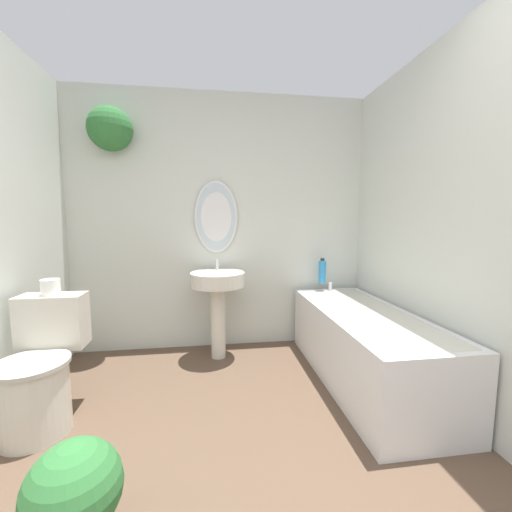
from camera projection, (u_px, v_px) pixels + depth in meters
The scene contains 8 objects.
wall_back at pixel (211, 214), 2.97m from camera, with size 2.88×0.37×2.40m.
wall_right at pixel (457, 225), 1.94m from camera, with size 0.06×2.63×2.40m.
toilet at pixel (40, 373), 1.85m from camera, with size 0.40×0.57×0.75m.
pedestal_sink at pixel (218, 291), 2.77m from camera, with size 0.48×0.48×0.87m.
bathtub at pixel (364, 344), 2.39m from camera, with size 0.64×1.61×0.62m.
shampoo_bottle at pixel (322, 271), 3.03m from camera, with size 0.07×0.07×0.24m.
potted_plant at pixel (74, 497), 1.09m from camera, with size 0.32×0.32×0.46m.
toilet_paper_roll at pixel (50, 287), 1.99m from camera, with size 0.11×0.11×0.10m.
Camera 1 is at (-0.10, -0.50, 1.22)m, focal length 22.00 mm.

